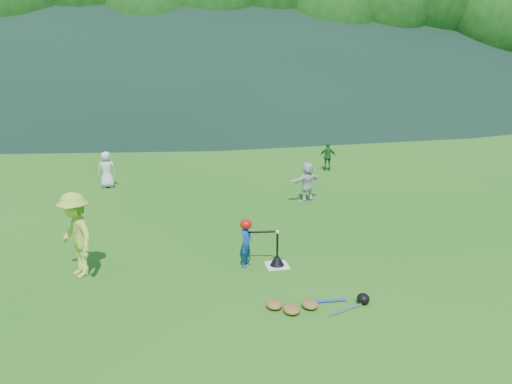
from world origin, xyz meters
TOP-DOWN VIEW (x-y plane):
  - ground at (0.00, 0.00)m, footprint 120.00×120.00m
  - home_plate at (0.00, 0.00)m, footprint 0.45×0.45m
  - baseball at (0.00, 0.00)m, footprint 0.08×0.08m
  - batter_child at (-0.62, 0.12)m, footprint 0.38×0.42m
  - adult_coach at (-3.91, 0.24)m, footprint 1.09×1.25m
  - fielder_a at (-4.11, 7.17)m, footprint 0.59×0.40m
  - fielder_c at (3.75, 8.33)m, footprint 0.66×0.39m
  - fielder_d at (1.87, 4.47)m, footprint 1.15×0.77m
  - batting_tee at (0.00, 0.00)m, footprint 0.30×0.30m
  - batter_gear at (-0.60, 0.13)m, footprint 0.73×0.26m
  - equipment_pile at (0.18, -1.83)m, footprint 1.80×0.65m
  - outfield_fence at (0.00, 28.00)m, footprint 70.07×0.08m
  - tree_line at (0.20, 33.83)m, footprint 70.04×11.40m

SIDE VIEW (x-z plane):
  - ground at x=0.00m, z-range 0.00..0.00m
  - home_plate at x=0.00m, z-range 0.00..0.02m
  - equipment_pile at x=0.18m, z-range -0.03..0.16m
  - batting_tee at x=0.00m, z-range -0.21..0.47m
  - batter_child at x=-0.62m, z-range 0.00..0.98m
  - fielder_c at x=3.75m, z-range 0.00..1.06m
  - fielder_d at x=1.87m, z-range 0.00..1.19m
  - fielder_a at x=-4.11m, z-range 0.00..1.19m
  - outfield_fence at x=0.00m, z-range 0.03..1.36m
  - baseball at x=0.00m, z-range 0.70..0.78m
  - adult_coach at x=-3.91m, z-range 0.00..1.68m
  - batter_gear at x=-0.60m, z-range 0.71..1.05m
  - tree_line at x=0.20m, z-range 0.80..15.62m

